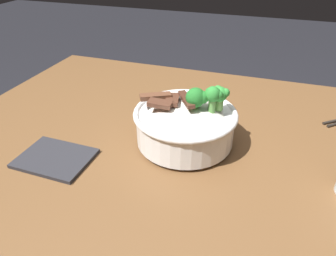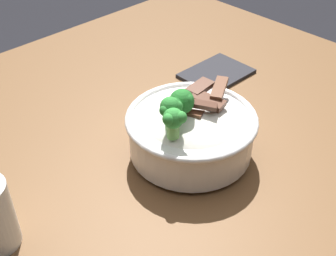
# 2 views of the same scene
# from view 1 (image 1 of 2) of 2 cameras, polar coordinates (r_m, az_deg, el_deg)

# --- Properties ---
(dining_table) EXTENTS (1.17, 1.02, 0.76)m
(dining_table) POSITION_cam_1_polar(r_m,az_deg,el_deg) (0.72, 1.11, -13.74)
(dining_table) COLOR brown
(dining_table) RESTS_ON ground
(rice_bowl) EXTENTS (0.23, 0.23, 0.15)m
(rice_bowl) POSITION_cam_1_polar(r_m,az_deg,el_deg) (0.67, 3.04, 1.27)
(rice_bowl) COLOR white
(rice_bowl) RESTS_ON dining_table
(folded_napkin) EXTENTS (0.15, 0.11, 0.01)m
(folded_napkin) POSITION_cam_1_polar(r_m,az_deg,el_deg) (0.69, -20.31, -5.31)
(folded_napkin) COLOR #28282D
(folded_napkin) RESTS_ON dining_table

